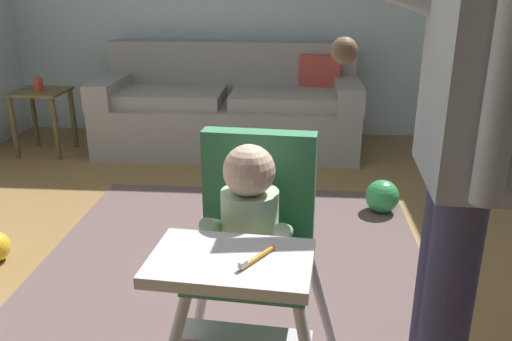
{
  "coord_description": "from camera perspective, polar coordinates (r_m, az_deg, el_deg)",
  "views": [
    {
      "loc": [
        0.42,
        -2.11,
        1.36
      ],
      "look_at": [
        0.29,
        -0.47,
        0.76
      ],
      "focal_mm": 37.01,
      "sensor_mm": 36.0,
      "label": 1
    }
  ],
  "objects": [
    {
      "name": "toy_ball_second",
      "position": [
        3.33,
        13.48,
        -2.73
      ],
      "size": [
        0.2,
        0.2,
        0.2
      ],
      "primitive_type": "sphere",
      "color": "green",
      "rests_on": "ground"
    },
    {
      "name": "couch",
      "position": [
        4.44,
        -2.8,
        6.6
      ],
      "size": [
        2.12,
        0.86,
        0.86
      ],
      "rotation": [
        0.0,
        0.0,
        -1.57
      ],
      "color": "gray",
      "rests_on": "ground"
    },
    {
      "name": "area_rug",
      "position": [
        2.51,
        -3.14,
        -12.62
      ],
      "size": [
        1.94,
        2.5,
        0.01
      ],
      "primitive_type": "cube",
      "color": "brown",
      "rests_on": "ground"
    },
    {
      "name": "sippy_cup",
      "position": [
        4.59,
        -22.48,
        8.63
      ],
      "size": [
        0.07,
        0.07,
        0.1
      ],
      "primitive_type": "cylinder",
      "color": "#D13D33",
      "rests_on": "side_table"
    },
    {
      "name": "ground",
      "position": [
        2.57,
        -5.76,
        -13.35
      ],
      "size": [
        5.92,
        6.92,
        0.1
      ],
      "primitive_type": "cube",
      "color": "olive"
    },
    {
      "name": "side_table",
      "position": [
        4.62,
        -22.09,
        6.33
      ],
      "size": [
        0.4,
        0.4,
        0.52
      ],
      "color": "brown",
      "rests_on": "ground"
    },
    {
      "name": "high_chair",
      "position": [
        1.6,
        -0.52,
        -6.72
      ],
      "size": [
        0.65,
        0.76,
        0.93
      ],
      "rotation": [
        0.0,
        0.0,
        -1.65
      ],
      "color": "silver",
      "rests_on": "ground"
    },
    {
      "name": "adult_standing",
      "position": [
        1.52,
        21.34,
        2.27
      ],
      "size": [
        0.51,
        0.51,
        1.65
      ],
      "rotation": [
        0.0,
        0.0,
        3.08
      ],
      "color": "#3D385B",
      "rests_on": "ground"
    }
  ]
}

